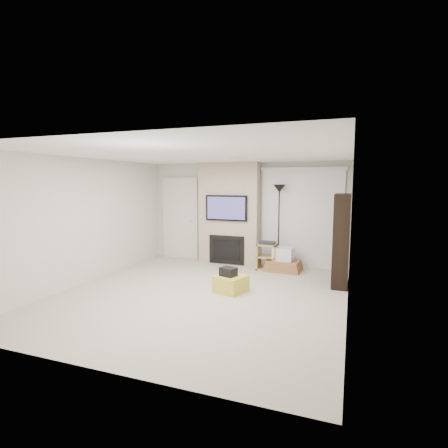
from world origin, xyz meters
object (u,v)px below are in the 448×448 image
(ottoman, at_px, (231,284))
(box_stack, at_px, (283,262))
(floor_lamp, at_px, (279,202))
(bookshelf, at_px, (341,240))
(av_stand, at_px, (267,255))

(ottoman, bearing_deg, box_stack, 71.75)
(ottoman, distance_m, floor_lamp, 2.62)
(ottoman, relative_size, bookshelf, 0.28)
(ottoman, relative_size, box_stack, 0.60)
(av_stand, height_order, bookshelf, bookshelf)
(ottoman, height_order, floor_lamp, floor_lamp)
(floor_lamp, relative_size, av_stand, 2.98)
(av_stand, distance_m, bookshelf, 1.88)
(ottoman, distance_m, bookshelf, 2.32)
(av_stand, relative_size, bookshelf, 0.37)
(floor_lamp, height_order, av_stand, floor_lamp)
(floor_lamp, xyz_separation_m, box_stack, (0.18, -0.28, -1.35))
(ottoman, distance_m, av_stand, 1.90)
(floor_lamp, distance_m, av_stand, 1.26)
(floor_lamp, xyz_separation_m, av_stand, (-0.20, -0.29, -1.21))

